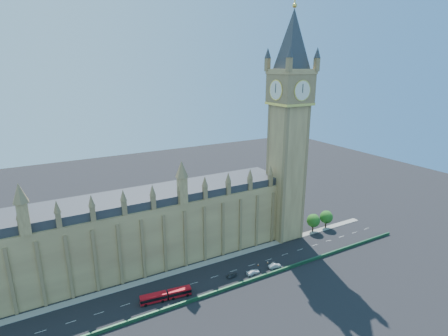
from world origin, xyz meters
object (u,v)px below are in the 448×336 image
car_grey (232,275)px  car_white (253,272)px  car_silver (275,266)px  red_bus (166,296)px

car_grey → car_white: bearing=-108.5°
car_silver → car_white: 9.40m
car_grey → car_white: size_ratio=0.77×
red_bus → car_white: red_bus is taller
red_bus → car_silver: red_bus is taller
red_bus → car_grey: (25.18, 0.47, -0.80)m
car_silver → car_grey: bearing=89.1°
car_grey → car_silver: size_ratio=0.82×
red_bus → car_white: 32.93m
red_bus → car_white: size_ratio=3.21×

